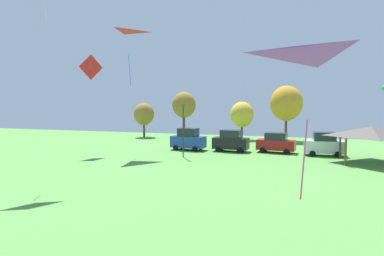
{
  "coord_description": "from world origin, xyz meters",
  "views": [
    {
      "loc": [
        2.51,
        1.43,
        6.17
      ],
      "look_at": [
        -1.55,
        14.48,
        5.04
      ],
      "focal_mm": 32.0,
      "sensor_mm": 36.0,
      "label": 1
    }
  ],
  "objects_px": {
    "treeline_tree_0": "(144,114)",
    "treeline_tree_2": "(242,115)",
    "parked_car_second_from_left": "(231,141)",
    "park_pavilion": "(371,132)",
    "kite_flying_3": "(316,98)",
    "parked_car_leftmost": "(188,139)",
    "parked_car_third_from_left": "(276,143)",
    "parked_car_rightmost_in_row": "(324,144)",
    "kite_flying_5": "(91,67)",
    "treeline_tree_1": "(184,105)",
    "treeline_tree_3": "(286,103)",
    "kite_flying_7": "(125,46)",
    "light_post_0": "(183,127)"
  },
  "relations": [
    {
      "from": "light_post_0",
      "to": "treeline_tree_1",
      "type": "relative_size",
      "value": 0.77
    },
    {
      "from": "kite_flying_3",
      "to": "treeline_tree_2",
      "type": "bearing_deg",
      "value": 102.41
    },
    {
      "from": "parked_car_third_from_left",
      "to": "treeline_tree_3",
      "type": "distance_m",
      "value": 13.23
    },
    {
      "from": "treeline_tree_0",
      "to": "kite_flying_7",
      "type": "bearing_deg",
      "value": -72.22
    },
    {
      "from": "parked_car_leftmost",
      "to": "parked_car_rightmost_in_row",
      "type": "relative_size",
      "value": 1.02
    },
    {
      "from": "kite_flying_3",
      "to": "parked_car_leftmost",
      "type": "relative_size",
      "value": 0.84
    },
    {
      "from": "treeline_tree_1",
      "to": "parked_car_third_from_left",
      "type": "bearing_deg",
      "value": -36.92
    },
    {
      "from": "kite_flying_5",
      "to": "treeline_tree_1",
      "type": "xyz_separation_m",
      "value": [
        5.1,
        18.09,
        -4.55
      ]
    },
    {
      "from": "parked_car_leftmost",
      "to": "park_pavilion",
      "type": "xyz_separation_m",
      "value": [
        19.74,
        -2.99,
        1.78
      ]
    },
    {
      "from": "treeline_tree_2",
      "to": "kite_flying_5",
      "type": "bearing_deg",
      "value": -127.48
    },
    {
      "from": "parked_car_second_from_left",
      "to": "treeline_tree_3",
      "type": "distance_m",
      "value": 15.02
    },
    {
      "from": "kite_flying_5",
      "to": "treeline_tree_1",
      "type": "bearing_deg",
      "value": 74.24
    },
    {
      "from": "kite_flying_3",
      "to": "parked_car_third_from_left",
      "type": "bearing_deg",
      "value": 95.99
    },
    {
      "from": "parked_car_rightmost_in_row",
      "to": "treeline_tree_0",
      "type": "bearing_deg",
      "value": 153.29
    },
    {
      "from": "parked_car_leftmost",
      "to": "parked_car_second_from_left",
      "type": "relative_size",
      "value": 1.01
    },
    {
      "from": "kite_flying_7",
      "to": "treeline_tree_2",
      "type": "height_order",
      "value": "kite_flying_7"
    },
    {
      "from": "kite_flying_5",
      "to": "parked_car_second_from_left",
      "type": "xyz_separation_m",
      "value": [
        15.09,
        5.99,
        -8.63
      ]
    },
    {
      "from": "parked_car_leftmost",
      "to": "parked_car_rightmost_in_row",
      "type": "bearing_deg",
      "value": 7.75
    },
    {
      "from": "parked_car_leftmost",
      "to": "parked_car_third_from_left",
      "type": "xyz_separation_m",
      "value": [
        10.47,
        1.02,
        -0.15
      ]
    },
    {
      "from": "kite_flying_3",
      "to": "park_pavilion",
      "type": "relative_size",
      "value": 0.56
    },
    {
      "from": "kite_flying_3",
      "to": "treeline_tree_0",
      "type": "bearing_deg",
      "value": 122.45
    },
    {
      "from": "kite_flying_5",
      "to": "treeline_tree_2",
      "type": "xyz_separation_m",
      "value": [
        14.38,
        18.75,
        -6.01
      ]
    },
    {
      "from": "parked_car_second_from_left",
      "to": "treeline_tree_3",
      "type": "height_order",
      "value": "treeline_tree_3"
    },
    {
      "from": "kite_flying_7",
      "to": "parked_car_second_from_left",
      "type": "xyz_separation_m",
      "value": [
        11.86,
        3.92,
        -11.19
      ]
    },
    {
      "from": "parked_car_rightmost_in_row",
      "to": "treeline_tree_3",
      "type": "distance_m",
      "value": 14.55
    },
    {
      "from": "parked_car_leftmost",
      "to": "treeline_tree_3",
      "type": "xyz_separation_m",
      "value": [
        11.15,
        13.45,
        4.34
      ]
    },
    {
      "from": "park_pavilion",
      "to": "treeline_tree_0",
      "type": "relative_size",
      "value": 1.15
    },
    {
      "from": "treeline_tree_2",
      "to": "parked_car_leftmost",
      "type": "bearing_deg",
      "value": -109.04
    },
    {
      "from": "parked_car_second_from_left",
      "to": "park_pavilion",
      "type": "height_order",
      "value": "park_pavilion"
    },
    {
      "from": "parked_car_rightmost_in_row",
      "to": "kite_flying_7",
      "type": "bearing_deg",
      "value": -173.83
    },
    {
      "from": "treeline_tree_0",
      "to": "treeline_tree_3",
      "type": "distance_m",
      "value": 22.86
    },
    {
      "from": "treeline_tree_3",
      "to": "treeline_tree_0",
      "type": "bearing_deg",
      "value": -176.13
    },
    {
      "from": "parked_car_second_from_left",
      "to": "treeline_tree_3",
      "type": "relative_size",
      "value": 0.52
    },
    {
      "from": "light_post_0",
      "to": "parked_car_leftmost",
      "type": "bearing_deg",
      "value": 102.02
    },
    {
      "from": "treeline_tree_0",
      "to": "treeline_tree_2",
      "type": "xyz_separation_m",
      "value": [
        16.12,
        1.21,
        0.08
      ]
    },
    {
      "from": "parked_car_second_from_left",
      "to": "treeline_tree_3",
      "type": "bearing_deg",
      "value": 69.79
    },
    {
      "from": "treeline_tree_2",
      "to": "kite_flying_3",
      "type": "bearing_deg",
      "value": -77.59
    },
    {
      "from": "light_post_0",
      "to": "kite_flying_7",
      "type": "bearing_deg",
      "value": 167.93
    },
    {
      "from": "kite_flying_7",
      "to": "parked_car_second_from_left",
      "type": "distance_m",
      "value": 16.77
    },
    {
      "from": "kite_flying_5",
      "to": "treeline_tree_3",
      "type": "bearing_deg",
      "value": 42.26
    },
    {
      "from": "light_post_0",
      "to": "treeline_tree_0",
      "type": "distance_m",
      "value": 21.33
    },
    {
      "from": "parked_car_third_from_left",
      "to": "parked_car_rightmost_in_row",
      "type": "xyz_separation_m",
      "value": [
        5.24,
        -0.68,
        0.12
      ]
    },
    {
      "from": "park_pavilion",
      "to": "treeline_tree_3",
      "type": "relative_size",
      "value": 0.79
    },
    {
      "from": "parked_car_leftmost",
      "to": "parked_car_rightmost_in_row",
      "type": "height_order",
      "value": "parked_car_leftmost"
    },
    {
      "from": "treeline_tree_0",
      "to": "treeline_tree_1",
      "type": "xyz_separation_m",
      "value": [
        6.84,
        0.54,
        1.54
      ]
    },
    {
      "from": "parked_car_third_from_left",
      "to": "parked_car_rightmost_in_row",
      "type": "relative_size",
      "value": 1.06
    },
    {
      "from": "kite_flying_7",
      "to": "park_pavilion",
      "type": "relative_size",
      "value": 0.74
    },
    {
      "from": "treeline_tree_2",
      "to": "treeline_tree_0",
      "type": "bearing_deg",
      "value": -175.72
    },
    {
      "from": "kite_flying_5",
      "to": "parked_car_leftmost",
      "type": "relative_size",
      "value": 0.66
    },
    {
      "from": "park_pavilion",
      "to": "treeline_tree_2",
      "type": "bearing_deg",
      "value": 133.35
    }
  ]
}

